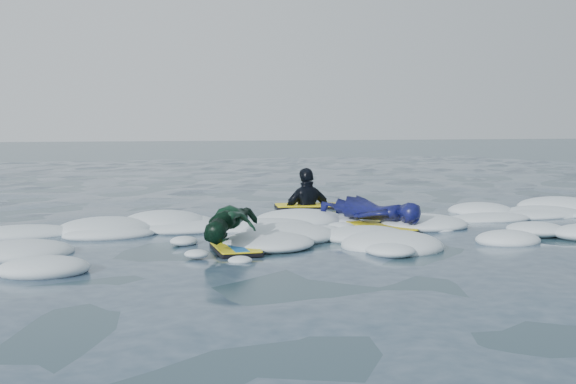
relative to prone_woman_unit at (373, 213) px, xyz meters
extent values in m
plane|color=#18333B|center=(-1.36, -1.18, -0.20)|extent=(120.00, 120.00, 0.00)
cube|color=black|center=(0.00, -0.22, -0.16)|extent=(0.58, 1.02, 0.05)
cube|color=yellow|center=(0.00, -0.22, -0.13)|extent=(0.56, 1.00, 0.02)
imported|color=#0D0D5B|center=(0.00, 0.03, 0.02)|extent=(1.10, 1.60, 0.36)
cube|color=black|center=(-2.07, -1.13, -0.17)|extent=(0.46, 0.80, 0.04)
cube|color=yellow|center=(-2.07, -1.13, -0.14)|extent=(0.45, 0.78, 0.01)
cube|color=#1863B6|center=(-2.07, -1.13, -0.13)|extent=(0.17, 0.75, 0.00)
imported|color=#0D311D|center=(-2.07, -0.93, 0.05)|extent=(1.05, 1.30, 0.44)
cube|color=black|center=(-0.06, 2.33, -0.16)|extent=(1.09, 0.74, 0.05)
cube|color=yellow|center=(-0.06, 2.33, -0.13)|extent=(1.07, 0.71, 0.02)
imported|color=black|center=(-0.06, 2.33, -0.30)|extent=(0.92, 0.46, 1.50)
camera|label=1|loc=(-3.82, -8.31, 1.09)|focal=45.00mm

